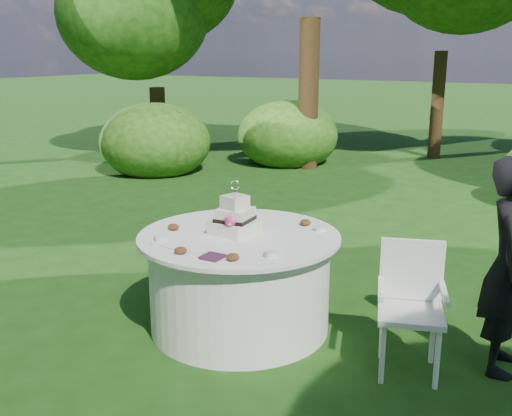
% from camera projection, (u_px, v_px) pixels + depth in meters
% --- Properties ---
extents(ground, '(80.00, 80.00, 0.00)m').
position_uv_depth(ground, '(240.00, 326.00, 4.79)').
color(ground, '#1A3A10').
rests_on(ground, ground).
extents(napkins, '(0.14, 0.14, 0.02)m').
position_uv_depth(napkins, '(213.00, 257.00, 4.07)').
color(napkins, '#461E36').
rests_on(napkins, table).
extents(feather_plume, '(0.48, 0.07, 0.01)m').
position_uv_depth(feather_plume, '(176.00, 248.00, 4.27)').
color(feather_plume, white).
rests_on(feather_plume, table).
extents(guest, '(0.43, 0.59, 1.49)m').
position_uv_depth(guest, '(510.00, 266.00, 3.98)').
color(guest, black).
rests_on(guest, ground).
extents(table, '(1.56, 1.56, 0.77)m').
position_uv_depth(table, '(239.00, 281.00, 4.69)').
color(table, white).
rests_on(table, ground).
extents(cake, '(0.35, 0.35, 0.42)m').
position_uv_depth(cake, '(235.00, 219.00, 4.58)').
color(cake, white).
rests_on(cake, table).
extents(chair, '(0.54, 0.54, 0.89)m').
position_uv_depth(chair, '(411.00, 298.00, 4.05)').
color(chair, silver).
rests_on(chair, ground).
extents(votives, '(1.02, 0.93, 0.04)m').
position_uv_depth(votives, '(248.00, 233.00, 4.57)').
color(votives, white).
rests_on(votives, table).
extents(petal_cups, '(0.94, 1.16, 0.05)m').
position_uv_depth(petal_cups, '(225.00, 238.00, 4.42)').
color(petal_cups, '#562D16').
rests_on(petal_cups, table).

